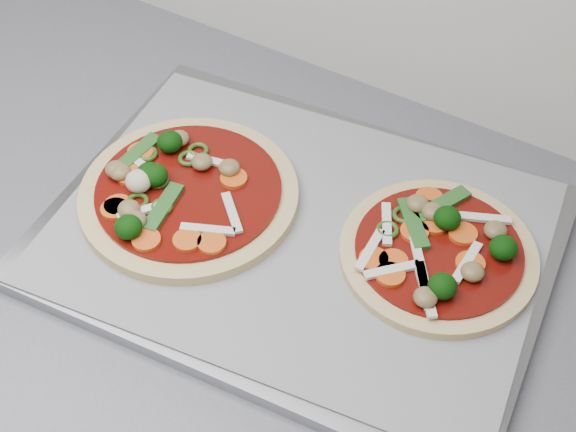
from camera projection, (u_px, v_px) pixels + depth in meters
The scene contains 5 objects.
base_cabinet at pixel (73, 393), 1.15m from camera, with size 3.60×0.60×0.86m, color silver.
baking_tray at pixel (298, 237), 0.72m from camera, with size 0.44×0.32×0.01m, color gray.
parchment at pixel (298, 231), 0.71m from camera, with size 0.42×0.30×0.00m, color gray.
pizza_left at pixel (182, 192), 0.73m from camera, with size 0.25×0.25×0.03m.
pizza_right at pixel (439, 251), 0.68m from camera, with size 0.23×0.23×0.03m.
Camera 1 is at (0.56, 0.97, 1.45)m, focal length 50.00 mm.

